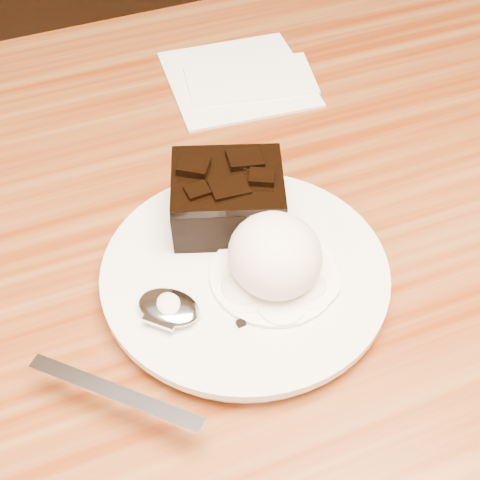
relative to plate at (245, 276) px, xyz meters
name	(u,v)px	position (x,y,z in m)	size (l,w,h in m)	color
plate	(245,276)	(0.00, 0.00, 0.00)	(0.22, 0.22, 0.02)	silver
brownie	(228,201)	(0.01, 0.05, 0.03)	(0.09, 0.07, 0.04)	black
ice_cream_scoop	(275,255)	(0.02, -0.02, 0.03)	(0.07, 0.07, 0.06)	white
melt_puddle	(274,276)	(0.02, -0.02, 0.01)	(0.10, 0.10, 0.00)	white
spoon	(169,309)	(-0.07, -0.02, 0.01)	(0.03, 0.18, 0.01)	silver
napkin	(238,78)	(0.10, 0.25, -0.01)	(0.14, 0.14, 0.01)	white
crumb_a	(241,323)	(-0.02, -0.05, 0.01)	(0.01, 0.01, 0.00)	black
crumb_b	(334,272)	(0.06, -0.03, 0.01)	(0.01, 0.01, 0.00)	black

